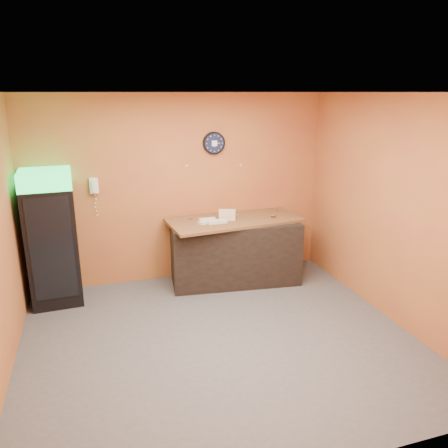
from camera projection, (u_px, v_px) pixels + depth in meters
name	position (u px, v px, depth m)	size (l,w,h in m)	color
floor	(219.00, 340.00, 5.15)	(4.50, 4.50, 0.00)	#47474C
back_wall	(181.00, 189.00, 6.57)	(4.50, 0.02, 2.80)	#B37132
right_wall	(393.00, 210.00, 5.38)	(0.02, 4.00, 2.80)	#B37132
ceiling	(218.00, 92.00, 4.34)	(4.50, 4.00, 0.02)	white
beverage_cooler	(52.00, 240.00, 5.83)	(0.67, 0.68, 1.84)	black
prep_counter	(234.00, 251.00, 6.66)	(1.90, 0.84, 0.95)	black
wall_clock	(214.00, 143.00, 6.50)	(0.34, 0.06, 0.34)	black
wall_phone	(94.00, 186.00, 6.13)	(0.12, 0.10, 0.22)	white
butcher_paper	(234.00, 220.00, 6.51)	(1.96, 0.87, 0.04)	brown
sub_roll_stack	(227.00, 215.00, 6.43)	(0.26, 0.17, 0.16)	beige
wrapped_sandwich_left	(207.00, 222.00, 6.30)	(0.25, 0.10, 0.04)	silver
wrapped_sandwich_mid	(217.00, 222.00, 6.29)	(0.28, 0.11, 0.04)	silver
wrapped_sandwich_right	(207.00, 220.00, 6.41)	(0.25, 0.10, 0.04)	silver
kitchen_tool	(238.00, 216.00, 6.54)	(0.05, 0.05, 0.05)	silver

